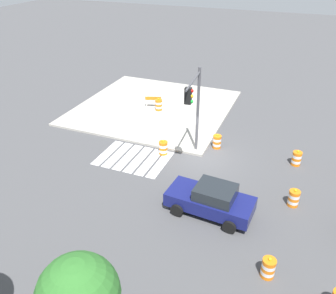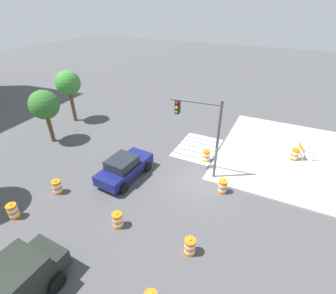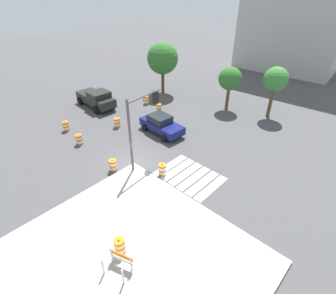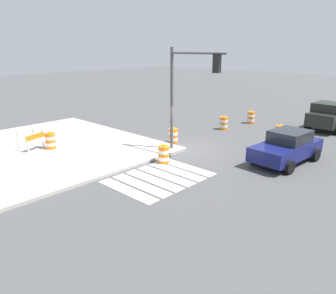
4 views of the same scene
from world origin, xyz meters
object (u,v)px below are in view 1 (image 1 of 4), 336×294
object	(u,v)px
traffic_barrel_median_far	(294,198)
construction_barricade	(153,100)
traffic_barrel_lane_center	(268,268)
traffic_light_pole	(194,102)
traffic_barrel_opposite_curb	(217,142)
traffic_barrel_on_sidewalk	(159,105)
traffic_barrel_crosswalk_end	(163,148)
traffic_barrel_median_near	(297,158)
sports_car	(211,200)

from	to	relation	value
traffic_barrel_median_far	construction_barricade	world-z (taller)	construction_barricade
traffic_barrel_lane_center	traffic_light_pole	bearing A→B (deg)	-52.31
traffic_barrel_opposite_curb	traffic_barrel_on_sidewalk	distance (m)	7.11
traffic_barrel_crosswalk_end	traffic_barrel_on_sidewalk	world-z (taller)	traffic_barrel_on_sidewalk
traffic_barrel_median_far	traffic_light_pole	bearing A→B (deg)	-20.04
traffic_barrel_on_sidewalk	construction_barricade	world-z (taller)	traffic_barrel_on_sidewalk
traffic_barrel_median_near	traffic_barrel_on_sidewalk	distance (m)	11.75
sports_car	traffic_barrel_on_sidewalk	distance (m)	12.76
traffic_barrel_median_far	sports_car	bearing A→B (deg)	29.41
traffic_barrel_opposite_curb	traffic_light_pole	world-z (taller)	traffic_light_pole
construction_barricade	traffic_barrel_opposite_curb	bearing A→B (deg)	145.84
traffic_barrel_on_sidewalk	traffic_barrel_median_near	bearing A→B (deg)	159.22
traffic_light_pole	traffic_barrel_lane_center	bearing A→B (deg)	127.69
traffic_barrel_median_far	traffic_barrel_lane_center	size ratio (longest dim) A/B	1.00
traffic_barrel_on_sidewalk	construction_barricade	bearing A→B (deg)	-37.86
traffic_barrel_median_far	traffic_light_pole	distance (m)	7.52
traffic_barrel_crosswalk_end	construction_barricade	world-z (taller)	construction_barricade
traffic_barrel_lane_center	traffic_barrel_median_far	bearing A→B (deg)	-96.45
traffic_barrel_on_sidewalk	traffic_light_pole	xyz separation A→B (m)	(-4.88, 6.00, 3.31)
traffic_barrel_crosswalk_end	traffic_barrel_median_far	bearing A→B (deg)	164.72
traffic_barrel_on_sidewalk	traffic_light_pole	size ratio (longest dim) A/B	0.19
traffic_barrel_opposite_curb	traffic_barrel_on_sidewalk	xyz separation A→B (m)	(5.91, -3.94, 0.15)
traffic_barrel_median_far	traffic_barrel_median_near	bearing A→B (deg)	-87.69
sports_car	construction_barricade	size ratio (longest dim) A/B	3.12
sports_car	traffic_light_pole	world-z (taller)	traffic_light_pole
traffic_barrel_lane_center	traffic_light_pole	size ratio (longest dim) A/B	0.19
traffic_barrel_crosswalk_end	traffic_barrel_opposite_curb	xyz separation A→B (m)	(-2.99, -2.10, 0.00)
sports_car	construction_barricade	distance (m)	13.62
traffic_barrel_opposite_curb	construction_barricade	size ratio (longest dim) A/B	0.72
sports_car	traffic_barrel_crosswalk_end	distance (m)	6.25
sports_car	traffic_barrel_opposite_curb	size ratio (longest dim) A/B	4.34
sports_car	traffic_barrel_lane_center	distance (m)	4.39
traffic_barrel_median_near	traffic_barrel_opposite_curb	bearing A→B (deg)	-2.57
traffic_barrel_median_far	traffic_barrel_on_sidewalk	size ratio (longest dim) A/B	1.00
traffic_barrel_median_far	traffic_barrel_opposite_curb	bearing A→B (deg)	-39.69
traffic_barrel_median_near	traffic_barrel_lane_center	world-z (taller)	same
traffic_barrel_median_far	traffic_light_pole	size ratio (longest dim) A/B	0.19
traffic_barrel_lane_center	traffic_barrel_opposite_curb	xyz separation A→B (m)	(4.67, -9.44, 0.00)
traffic_barrel_crosswalk_end	construction_barricade	size ratio (longest dim) A/B	0.72
traffic_barrel_crosswalk_end	traffic_barrel_median_near	xyz separation A→B (m)	(-8.07, -1.87, 0.00)
traffic_barrel_crosswalk_end	traffic_barrel_median_far	size ratio (longest dim) A/B	1.00
traffic_barrel_crosswalk_end	traffic_barrel_on_sidewalk	bearing A→B (deg)	-64.22
traffic_barrel_median_near	traffic_barrel_opposite_curb	size ratio (longest dim) A/B	1.00
traffic_barrel_median_near	traffic_light_pole	size ratio (longest dim) A/B	0.19
traffic_barrel_crosswalk_end	traffic_barrel_opposite_curb	size ratio (longest dim) A/B	1.00
traffic_barrel_opposite_curb	traffic_barrel_median_near	bearing A→B (deg)	177.43
sports_car	traffic_barrel_median_far	distance (m)	4.40
construction_barricade	traffic_light_pole	xyz separation A→B (m)	(-5.59, 6.55, 3.19)
traffic_light_pole	traffic_barrel_opposite_curb	bearing A→B (deg)	-116.59
traffic_barrel_median_near	traffic_light_pole	world-z (taller)	traffic_light_pole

